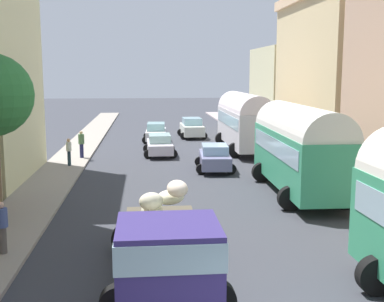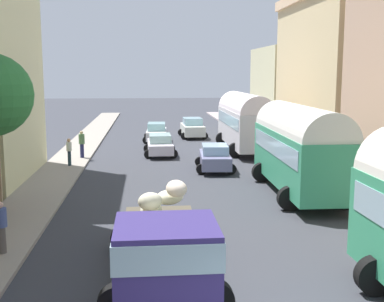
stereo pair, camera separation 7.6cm
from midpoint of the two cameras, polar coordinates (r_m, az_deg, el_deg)
ground_plane at (r=34.24m, az=-1.25°, el=-0.38°), size 154.00×154.00×0.00m
sidewalk_left at (r=34.51m, az=-13.35°, el=-0.43°), size 2.50×70.00×0.14m
sidewalk_right at (r=35.47m, az=10.52°, el=-0.08°), size 2.50×70.00×0.14m
building_right_2 at (r=36.69m, az=16.27°, el=8.75°), size 5.50×13.27×11.22m
building_right_3 at (r=48.13m, az=10.50°, el=6.93°), size 4.29×9.94×7.93m
parked_bus_1 at (r=23.19m, az=12.39°, el=0.61°), size 3.39×8.74×4.13m
parked_bus_2 at (r=35.70m, az=6.11°, el=3.68°), size 3.29×9.33×4.15m
cargo_truck_0 at (r=12.71m, az=-3.08°, el=-10.99°), size 3.14×7.49×2.37m
car_0 at (r=33.73m, az=-3.65°, el=0.72°), size 2.28×4.09×1.45m
car_1 at (r=40.57m, az=-4.05°, el=2.17°), size 2.31×4.33×1.53m
car_2 at (r=28.49m, az=2.73°, el=-0.76°), size 2.40×3.87×1.50m
car_3 at (r=43.05m, az=0.11°, el=2.70°), size 2.41×4.28×1.71m
pedestrian_0 at (r=30.06m, az=-13.91°, el=0.01°), size 0.44×0.44×1.76m
pedestrian_1 at (r=32.70m, az=-12.53°, el=0.87°), size 0.53×0.53×1.89m
pedestrian_2 at (r=16.19m, az=-21.03°, el=-8.07°), size 0.46×0.46×1.75m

